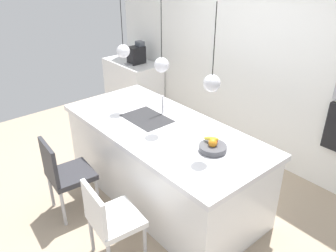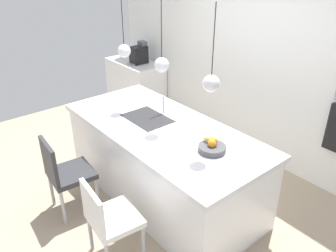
# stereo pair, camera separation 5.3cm
# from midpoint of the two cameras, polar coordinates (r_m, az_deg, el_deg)

# --- Properties ---
(floor) EXTENTS (6.60, 6.60, 0.00)m
(floor) POSITION_cam_midpoint_polar(r_m,az_deg,el_deg) (4.29, -0.51, -11.13)
(floor) COLOR tan
(floor) RESTS_ON ground
(back_wall) EXTENTS (6.00, 0.10, 2.60)m
(back_wall) POSITION_cam_midpoint_polar(r_m,az_deg,el_deg) (4.78, 15.22, 9.75)
(back_wall) COLOR white
(back_wall) RESTS_ON ground
(kitchen_island) EXTENTS (2.50, 1.14, 0.92)m
(kitchen_island) POSITION_cam_midpoint_polar(r_m,az_deg,el_deg) (4.02, -0.53, -5.95)
(kitchen_island) COLOR white
(kitchen_island) RESTS_ON ground
(sink_basin) EXTENTS (0.56, 0.40, 0.02)m
(sink_basin) POSITION_cam_midpoint_polar(r_m,az_deg,el_deg) (3.98, -3.07, 1.24)
(sink_basin) COLOR #2D2D30
(sink_basin) RESTS_ON kitchen_island
(faucet) EXTENTS (0.02, 0.17, 0.22)m
(faucet) POSITION_cam_midpoint_polar(r_m,az_deg,el_deg) (4.04, -0.70, 3.97)
(faucet) COLOR silver
(faucet) RESTS_ON kitchen_island
(fruit_bowl) EXTENTS (0.27, 0.27, 0.16)m
(fruit_bowl) POSITION_cam_midpoint_polar(r_m,az_deg,el_deg) (3.35, 7.79, -3.45)
(fruit_bowl) COLOR #4C4C51
(fruit_bowl) RESTS_ON kitchen_island
(side_counter) EXTENTS (1.10, 0.60, 0.86)m
(side_counter) POSITION_cam_midpoint_polar(r_m,az_deg,el_deg) (6.45, -5.16, 6.97)
(side_counter) COLOR white
(side_counter) RESTS_ON ground
(coffee_machine) EXTENTS (0.20, 0.35, 0.38)m
(coffee_machine) POSITION_cam_midpoint_polar(r_m,az_deg,el_deg) (6.16, -4.61, 11.80)
(coffee_machine) COLOR black
(coffee_machine) RESTS_ON side_counter
(chair_near) EXTENTS (0.48, 0.49, 0.92)m
(chair_near) POSITION_cam_midpoint_polar(r_m,az_deg,el_deg) (3.91, -16.43, -7.28)
(chair_near) COLOR #333338
(chair_near) RESTS_ON ground
(chair_middle) EXTENTS (0.50, 0.47, 0.86)m
(chair_middle) POSITION_cam_midpoint_polar(r_m,az_deg,el_deg) (3.27, -9.44, -14.78)
(chair_middle) COLOR white
(chair_middle) RESTS_ON ground
(pendant_light_left) EXTENTS (0.15, 0.15, 0.75)m
(pendant_light_left) POSITION_cam_midpoint_polar(r_m,az_deg,el_deg) (4.05, -6.92, 12.33)
(pendant_light_left) COLOR silver
(pendant_light_center) EXTENTS (0.15, 0.15, 0.75)m
(pendant_light_center) POSITION_cam_midpoint_polar(r_m,az_deg,el_deg) (3.51, -0.62, 10.17)
(pendant_light_center) COLOR silver
(pendant_light_right) EXTENTS (0.15, 0.15, 0.75)m
(pendant_light_right) POSITION_cam_midpoint_polar(r_m,az_deg,el_deg) (3.03, 7.68, 7.09)
(pendant_light_right) COLOR silver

